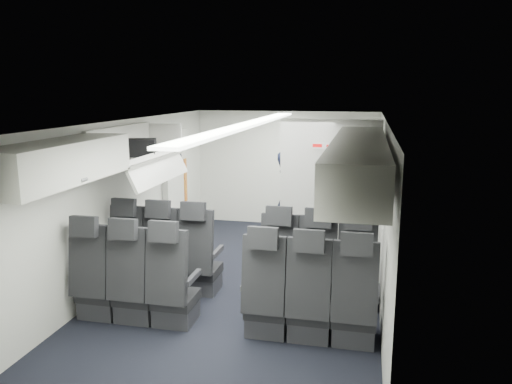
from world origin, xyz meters
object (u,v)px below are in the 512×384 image
at_px(boarding_door, 176,186).
at_px(seat_row_front, 240,266).
at_px(galley_unit, 336,180).
at_px(seat_row_mid, 218,295).
at_px(flight_attendant, 288,199).
at_px(carry_on_bag, 140,149).

bearing_deg(boarding_door, seat_row_front, -51.84).
relative_size(galley_unit, boarding_door, 1.02).
distance_m(seat_row_mid, flight_attendant, 3.17).
bearing_deg(seat_row_mid, galley_unit, 77.12).
bearing_deg(seat_row_front, carry_on_bag, 165.13).
bearing_deg(seat_row_mid, seat_row_front, 90.00).
xyz_separation_m(boarding_door, flight_attendant, (1.88, 0.15, -0.17)).
distance_m(galley_unit, carry_on_bag, 3.83).
distance_m(flight_attendant, carry_on_bag, 2.69).
xyz_separation_m(galley_unit, carry_on_bag, (-2.40, -2.87, 0.83)).
bearing_deg(carry_on_bag, boarding_door, 78.04).
distance_m(seat_row_mid, galley_unit, 4.30).
relative_size(galley_unit, carry_on_bag, 4.50).
bearing_deg(boarding_door, carry_on_bag, -83.65).
bearing_deg(boarding_door, galley_unit, 24.28).
bearing_deg(seat_row_mid, carry_on_bag, 138.45).
height_order(seat_row_front, seat_row_mid, same).
relative_size(seat_row_front, galley_unit, 1.75).
height_order(seat_row_front, galley_unit, galley_unit).
bearing_deg(galley_unit, seat_row_front, -106.28).
height_order(galley_unit, flight_attendant, galley_unit).
bearing_deg(carry_on_bag, seat_row_mid, -59.86).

